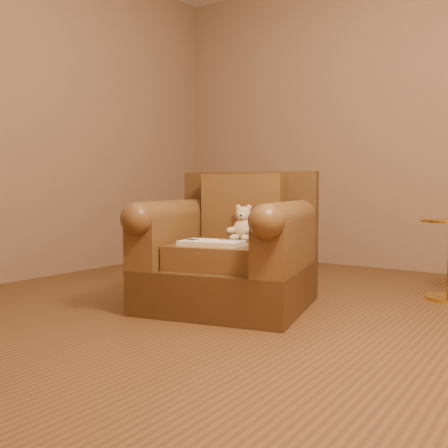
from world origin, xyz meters
The scene contains 5 objects.
floor centered at (0.00, 0.00, 0.00)m, with size 4.00×4.00×0.00m, color brown.
room centered at (0.00, 0.00, 1.71)m, with size 4.02×4.02×2.71m.
armchair centered at (-0.21, 0.05, 0.32)m, with size 1.09×1.06×0.82m.
teddy_bear centered at (-0.18, 0.13, 0.48)m, with size 0.16×0.19×0.23m.
guidebook centered at (-0.17, -0.19, 0.41)m, with size 0.38×0.27×0.03m.
Camera 1 is at (1.48, -2.44, 0.71)m, focal length 40.00 mm.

